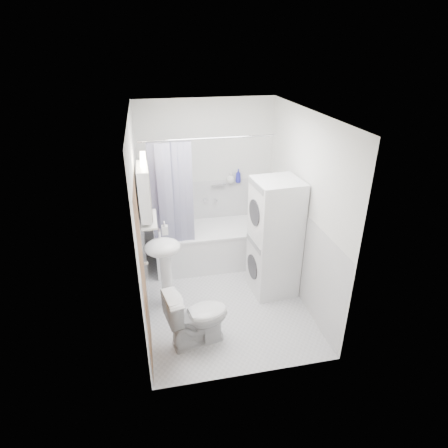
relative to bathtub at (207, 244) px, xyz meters
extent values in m
plane|color=silver|center=(0.08, -0.92, -0.33)|extent=(2.60, 2.60, 0.00)
plane|color=silver|center=(0.08, 0.38, 0.87)|extent=(2.00, 0.00, 2.00)
plane|color=silver|center=(0.08, -2.22, 0.87)|extent=(2.00, 0.00, 2.00)
plane|color=silver|center=(-0.92, -0.92, 0.87)|extent=(0.00, 2.60, 2.60)
plane|color=silver|center=(1.08, -0.92, 0.87)|extent=(0.00, 2.60, 2.60)
plane|color=white|center=(0.08, -0.92, 2.07)|extent=(2.60, 2.60, 0.00)
plane|color=white|center=(0.08, 0.37, 0.27)|extent=(1.98, 0.00, 1.98)
plane|color=white|center=(-0.91, -0.92, 0.27)|extent=(0.00, 2.58, 2.58)
plane|color=white|center=(1.07, -0.92, 0.27)|extent=(0.00, 2.58, 2.58)
plane|color=brown|center=(-0.90, -1.80, 0.67)|extent=(0.00, 2.00, 2.00)
cylinder|color=silver|center=(-0.87, -1.47, 0.67)|extent=(0.04, 0.04, 0.04)
cube|color=white|center=(0.00, 0.00, -0.05)|extent=(1.53, 0.71, 0.56)
cube|color=white|center=(0.00, 0.00, 0.25)|extent=(1.55, 0.73, 0.03)
cube|color=silver|center=(0.00, 0.00, 0.13)|extent=(1.35, 0.53, 0.20)
cylinder|color=silver|center=(0.20, 0.33, 0.58)|extent=(0.04, 0.12, 0.04)
cylinder|color=silver|center=(0.00, -0.31, 1.67)|extent=(1.73, 0.02, 0.02)
cube|color=#16164D|center=(-0.71, -0.31, 0.92)|extent=(0.10, 0.02, 1.45)
cube|color=#16164D|center=(-0.62, -0.31, 0.92)|extent=(0.10, 0.02, 1.45)
cube|color=#16164D|center=(-0.53, -0.31, 0.92)|extent=(0.10, 0.02, 1.45)
cube|color=#16164D|center=(-0.44, -0.31, 0.92)|extent=(0.10, 0.02, 1.45)
cube|color=#16164D|center=(-0.35, -0.31, 0.92)|extent=(0.10, 0.02, 1.45)
cube|color=#16164D|center=(-0.26, -0.31, 0.92)|extent=(0.10, 0.02, 1.45)
ellipsoid|color=white|center=(-0.68, -0.90, 0.52)|extent=(0.44, 0.37, 0.20)
cylinder|color=white|center=(-0.66, -0.90, 0.05)|extent=(0.14, 0.14, 0.75)
cylinder|color=silver|center=(-0.70, -0.76, 0.64)|extent=(0.03, 0.03, 0.14)
cylinder|color=silver|center=(-0.70, -0.80, 0.70)|extent=(0.02, 0.10, 0.02)
cube|color=white|center=(-0.83, -0.82, 1.22)|extent=(0.12, 0.50, 0.60)
cube|color=white|center=(-0.76, -0.82, 1.22)|extent=(0.01, 0.47, 0.57)
cube|color=#FFEABF|center=(-0.81, -0.82, 1.60)|extent=(0.06, 0.45, 0.06)
cube|color=silver|center=(-0.81, -0.82, 0.87)|extent=(0.18, 0.54, 0.02)
cube|color=silver|center=(0.25, 0.32, 0.82)|extent=(0.22, 0.06, 0.02)
cube|color=maroon|center=(-0.86, -0.57, 1.09)|extent=(0.05, 0.31, 0.72)
cube|color=maroon|center=(-0.83, -0.57, 1.42)|extent=(0.03, 0.27, 0.08)
cylinder|color=silver|center=(-0.87, -0.57, 1.46)|extent=(0.02, 0.04, 0.02)
cube|color=white|center=(0.76, -0.84, 0.07)|extent=(0.60, 0.60, 0.79)
cylinder|color=#2D2D33|center=(0.48, -0.84, 0.06)|extent=(0.05, 0.34, 0.34)
cube|color=gray|center=(0.48, -0.84, 0.42)|extent=(0.05, 0.50, 0.08)
cube|color=white|center=(0.76, -0.84, 0.86)|extent=(0.60, 0.60, 0.79)
cylinder|color=#2D2D33|center=(0.48, -0.84, 0.85)|extent=(0.05, 0.34, 0.34)
cube|color=gray|center=(0.48, -0.84, 1.21)|extent=(0.05, 0.50, 0.08)
imported|color=white|center=(-0.38, -1.63, 0.02)|extent=(0.77, 0.53, 0.69)
imported|color=gray|center=(-0.63, -0.67, 0.62)|extent=(0.08, 0.17, 0.08)
imported|color=gray|center=(-0.81, -0.97, 0.92)|extent=(0.07, 0.18, 0.07)
imported|color=gray|center=(-0.81, -0.70, 0.94)|extent=(0.10, 0.09, 0.10)
imported|color=gray|center=(0.43, 0.32, 0.90)|extent=(0.13, 0.17, 0.13)
imported|color=#262799|center=(0.55, 0.32, 0.87)|extent=(0.08, 0.21, 0.08)
camera|label=1|loc=(-0.75, -4.89, 2.76)|focal=30.00mm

